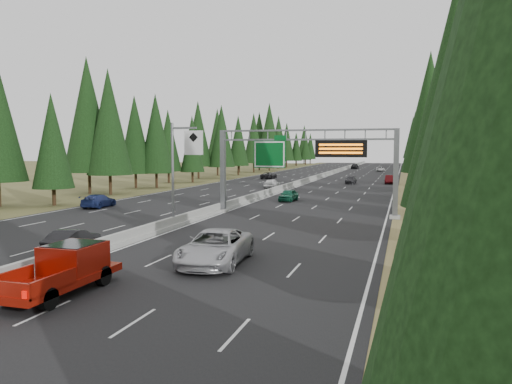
{
  "coord_description": "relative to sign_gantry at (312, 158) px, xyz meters",
  "views": [
    {
      "loc": [
        16.94,
        -9.49,
        6.12
      ],
      "look_at": [
        8.11,
        20.0,
        3.45
      ],
      "focal_mm": 35.0,
      "sensor_mm": 36.0,
      "label": 1
    }
  ],
  "objects": [
    {
      "name": "road",
      "position": [
        -8.92,
        45.12,
        -5.23
      ],
      "size": [
        32.0,
        260.0,
        0.08
      ],
      "primitive_type": "cube",
      "color": "black",
      "rests_on": "ground"
    },
    {
      "name": "shoulder_right",
      "position": [
        8.88,
        45.12,
        -5.24
      ],
      "size": [
        3.6,
        260.0,
        0.06
      ],
      "primitive_type": "cube",
      "color": "olive",
      "rests_on": "ground"
    },
    {
      "name": "shoulder_left",
      "position": [
        -26.72,
        45.12,
        -5.24
      ],
      "size": [
        3.6,
        260.0,
        0.06
      ],
      "primitive_type": "cube",
      "color": "#4B4A23",
      "rests_on": "ground"
    },
    {
      "name": "median_barrier",
      "position": [
        -8.92,
        45.12,
        -4.85
      ],
      "size": [
        0.7,
        260.0,
        0.85
      ],
      "color": "gray",
      "rests_on": "road"
    },
    {
      "name": "sign_gantry",
      "position": [
        0.0,
        0.0,
        0.0
      ],
      "size": [
        16.75,
        0.98,
        7.8
      ],
      "color": "slate",
      "rests_on": "road"
    },
    {
      "name": "hov_sign_pole",
      "position": [
        -8.33,
        -9.92,
        -0.54
      ],
      "size": [
        2.8,
        0.5,
        8.0
      ],
      "color": "slate",
      "rests_on": "road"
    },
    {
      "name": "tree_row_right",
      "position": [
        13.07,
        44.26,
        4.05
      ],
      "size": [
        11.67,
        245.68,
        18.89
      ],
      "color": "black",
      "rests_on": "ground"
    },
    {
      "name": "tree_row_left",
      "position": [
        -30.97,
        26.43,
        4.02
      ],
      "size": [
        12.05,
        244.53,
        18.93
      ],
      "color": "black",
      "rests_on": "ground"
    },
    {
      "name": "silver_minivan",
      "position": [
        -1.43,
        -20.25,
        -4.3
      ],
      "size": [
        3.42,
        6.6,
        1.78
      ],
      "primitive_type": "imported",
      "rotation": [
        0.0,
        0.0,
        0.08
      ],
      "color": "#ADADB2",
      "rests_on": "road"
    },
    {
      "name": "red_pickup",
      "position": [
        -5.62,
        -26.77,
        -4.09
      ],
      "size": [
        2.17,
        6.07,
        1.98
      ],
      "color": "black",
      "rests_on": "road"
    },
    {
      "name": "car_ahead_green",
      "position": [
        -4.87,
        11.93,
        -4.51
      ],
      "size": [
        1.84,
        4.08,
        1.36
      ],
      "primitive_type": "imported",
      "rotation": [
        0.0,
        0.0,
        -0.06
      ],
      "color": "#14573C",
      "rests_on": "road"
    },
    {
      "name": "car_ahead_dkred",
      "position": [
        5.58,
        45.08,
        -4.44
      ],
      "size": [
        1.67,
        4.56,
        1.49
      ],
      "primitive_type": "imported",
      "rotation": [
        0.0,
        0.0,
        -0.02
      ],
      "color": "#550C0F",
      "rests_on": "road"
    },
    {
      "name": "car_ahead_dkgrey",
      "position": [
        -0.95,
        43.16,
        -4.55
      ],
      "size": [
        1.92,
        4.47,
        1.28
      ],
      "primitive_type": "imported",
      "rotation": [
        0.0,
        0.0,
        0.03
      ],
      "color": "black",
      "rests_on": "road"
    },
    {
      "name": "car_ahead_white",
      "position": [
        1.69,
        93.24,
        -4.55
      ],
      "size": [
        2.52,
        4.74,
        1.27
      ],
      "primitive_type": "imported",
      "rotation": [
        0.0,
        0.0,
        0.09
      ],
      "color": "#BEBEBE",
      "rests_on": "road"
    },
    {
      "name": "car_ahead_far",
      "position": [
        -6.61,
        108.97,
        -4.37
      ],
      "size": [
        2.2,
        4.93,
        1.64
      ],
      "primitive_type": "imported",
      "rotation": [
        0.0,
        0.0,
        -0.05
      ],
      "color": "black",
      "rests_on": "road"
    },
    {
      "name": "car_onc_near",
      "position": [
        -10.53,
        -19.88,
        -4.5
      ],
      "size": [
        1.88,
        4.33,
        1.39
      ],
      "primitive_type": "imported",
      "rotation": [
        0.0,
        0.0,
        3.24
      ],
      "color": "black",
      "rests_on": "road"
    },
    {
      "name": "car_onc_blue",
      "position": [
        -22.27,
        0.04,
        -4.5
      ],
      "size": [
        2.28,
        4.89,
        1.38
      ],
      "primitive_type": "imported",
      "rotation": [
        0.0,
        0.0,
        3.22
      ],
      "color": "navy",
      "rests_on": "road"
    },
    {
      "name": "car_onc_white",
      "position": [
        -11.67,
        30.05,
        -4.48
      ],
      "size": [
        1.91,
        4.27,
        1.43
      ],
      "primitive_type": "imported",
      "rotation": [
        0.0,
        0.0,
        3.09
      ],
      "color": "white",
      "rests_on": "road"
    },
    {
      "name": "car_onc_far",
      "position": [
        -18.34,
        52.8,
        -4.51
      ],
      "size": [
        2.51,
        5.01,
        1.36
      ],
      "primitive_type": "imported",
      "rotation": [
        0.0,
        0.0,
        3.09
      ],
      "color": "black",
      "rests_on": "road"
    }
  ]
}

